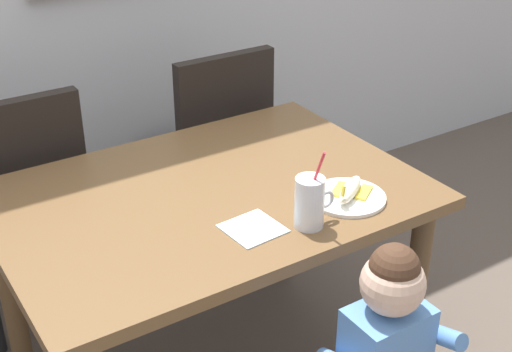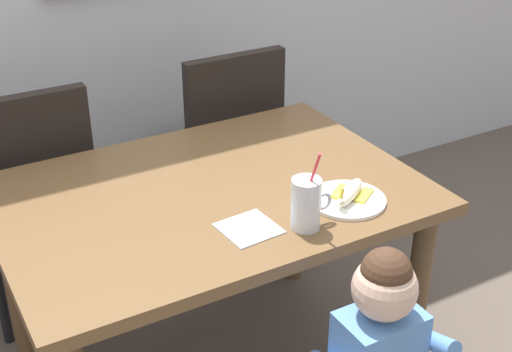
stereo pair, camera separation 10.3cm
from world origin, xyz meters
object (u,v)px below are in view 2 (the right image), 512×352
toddler_standing (378,349)px  snack_plate (347,200)px  dining_table (210,220)px  paper_napkin (250,228)px  peeled_banana (350,192)px  dining_chair_left (32,192)px  milk_cup (306,206)px  dining_chair_right (223,144)px

toddler_standing → snack_plate: 0.45m
dining_table → paper_napkin: bearing=-88.9°
peeled_banana → paper_napkin: (-0.33, 0.02, -0.03)m
dining_table → toddler_standing: 0.66m
dining_table → snack_plate: 0.44m
toddler_standing → peeled_banana: size_ratio=4.83×
snack_plate → toddler_standing: bearing=-111.6°
dining_chair_left → milk_cup: 1.15m
milk_cup → paper_napkin: milk_cup is taller
dining_table → toddler_standing: bearing=-73.6°
paper_napkin → dining_table: bearing=91.1°
milk_cup → peeled_banana: bearing=15.8°
dining_table → toddler_standing: size_ratio=1.53×
dining_chair_right → snack_plate: dining_chair_right is taller
toddler_standing → paper_napkin: size_ratio=5.59×
milk_cup → dining_chair_right: bearing=76.0°
milk_cup → dining_table: bearing=113.8°
dining_table → snack_plate: snack_plate is taller
dining_chair_right → paper_napkin: 1.03m
paper_napkin → dining_chair_right: bearing=67.4°
dining_chair_right → peeled_banana: dining_chair_right is taller
toddler_standing → paper_napkin: (-0.18, 0.37, 0.23)m
dining_chair_left → peeled_banana: bearing=128.8°
snack_plate → peeled_banana: (0.01, -0.00, 0.03)m
milk_cup → peeled_banana: milk_cup is taller
snack_plate → paper_napkin: (-0.32, 0.01, -0.00)m
dining_chair_right → milk_cup: size_ratio=3.89×
dining_table → dining_chair_left: (-0.41, 0.65, -0.10)m
milk_cup → paper_napkin: size_ratio=1.64×
dining_table → snack_plate: bearing=-39.2°
toddler_standing → paper_napkin: 0.47m
dining_chair_right → toddler_standing: (-0.21, -1.30, -0.02)m
toddler_standing → peeled_banana: 0.47m
snack_plate → peeled_banana: bearing=-25.7°
snack_plate → paper_napkin: 0.32m
milk_cup → peeled_banana: (0.19, 0.05, -0.04)m
dining_chair_right → toddler_standing: dining_chair_right is taller
dining_table → peeled_banana: size_ratio=7.37×
dining_chair_left → milk_cup: bearing=119.4°
toddler_standing → paper_napkin: bearing=115.8°
dining_chair_left → paper_napkin: dining_chair_left is taller
dining_table → peeled_banana: peeled_banana is taller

